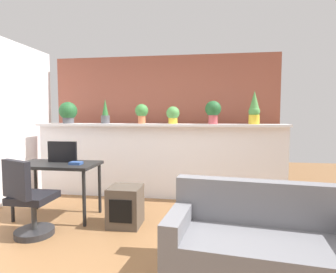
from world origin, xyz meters
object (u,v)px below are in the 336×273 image
at_px(potted_plant_5, 254,109).
at_px(side_cube_shelf, 125,206).
at_px(couch, 261,248).
at_px(potted_plant_0, 68,112).
at_px(potted_plant_4, 213,110).
at_px(potted_plant_2, 142,112).
at_px(potted_plant_1, 105,113).
at_px(office_chair, 29,204).
at_px(potted_plant_3, 173,114).
at_px(tv_monitor, 62,152).
at_px(desk, 57,169).
at_px(book_on_desk, 76,163).

height_order(potted_plant_5, side_cube_shelf, potted_plant_5).
bearing_deg(couch, potted_plant_0, 143.20).
bearing_deg(potted_plant_4, potted_plant_2, -179.67).
xyz_separation_m(potted_plant_1, office_chair, (-0.27, -1.70, -1.05)).
bearing_deg(potted_plant_4, potted_plant_0, -179.16).
xyz_separation_m(potted_plant_2, office_chair, (-0.91, -1.70, -1.07)).
distance_m(potted_plant_3, tv_monitor, 1.81).
relative_size(potted_plant_2, potted_plant_5, 0.62).
height_order(potted_plant_4, desk, potted_plant_4).
xyz_separation_m(potted_plant_4, office_chair, (-2.09, -1.70, -1.09)).
height_order(potted_plant_2, couch, potted_plant_2).
relative_size(potted_plant_1, potted_plant_2, 1.27).
distance_m(potted_plant_0, desk, 1.35).
distance_m(potted_plant_1, potted_plant_3, 1.16).
height_order(side_cube_shelf, couch, couch).
bearing_deg(potted_plant_1, tv_monitor, -104.32).
relative_size(potted_plant_0, desk, 0.34).
relative_size(potted_plant_4, desk, 0.34).
relative_size(potted_plant_0, potted_plant_3, 1.29).
distance_m(potted_plant_1, book_on_desk, 1.30).
bearing_deg(desk, potted_plant_1, 74.77).
xyz_separation_m(potted_plant_1, potted_plant_4, (1.82, 0.00, 0.04)).
distance_m(desk, couch, 2.75).
distance_m(potted_plant_4, couch, 2.51).
height_order(book_on_desk, couch, couch).
distance_m(side_cube_shelf, couch, 1.77).
xyz_separation_m(desk, side_cube_shelf, (1.00, -0.15, -0.42)).
bearing_deg(potted_plant_5, tv_monitor, -159.93).
distance_m(office_chair, side_cube_shelf, 1.11).
distance_m(potted_plant_0, potted_plant_1, 0.66).
xyz_separation_m(potted_plant_0, tv_monitor, (0.41, -0.95, -0.56)).
bearing_deg(potted_plant_2, tv_monitor, -132.28).
distance_m(potted_plant_3, potted_plant_5, 1.30).
relative_size(potted_plant_0, couch, 0.23).
bearing_deg(potted_plant_2, couch, -54.28).
height_order(potted_plant_0, office_chair, potted_plant_0).
bearing_deg(couch, tv_monitor, 154.10).
bearing_deg(potted_plant_1, desk, -105.23).
bearing_deg(desk, office_chair, -88.64).
xyz_separation_m(potted_plant_2, book_on_desk, (-0.62, -1.12, -0.69)).
height_order(potted_plant_0, side_cube_shelf, potted_plant_0).
distance_m(desk, book_on_desk, 0.33).
bearing_deg(couch, desk, 155.97).
relative_size(desk, book_on_desk, 7.01).
height_order(potted_plant_0, potted_plant_2, potted_plant_0).
relative_size(potted_plant_4, office_chair, 0.41).
bearing_deg(book_on_desk, potted_plant_4, 31.91).
xyz_separation_m(tv_monitor, couch, (2.45, -1.19, -0.61)).
relative_size(potted_plant_1, couch, 0.25).
relative_size(potted_plant_1, office_chair, 0.46).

